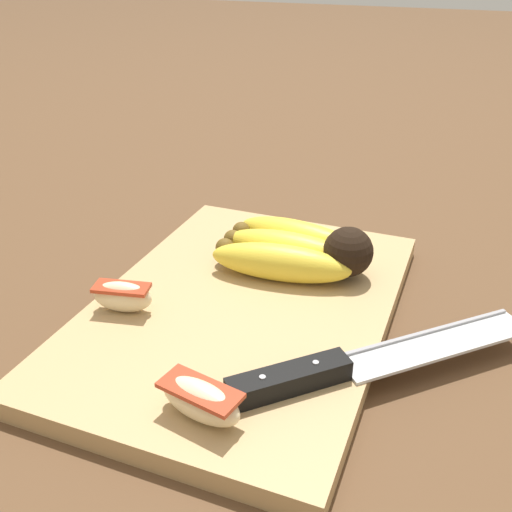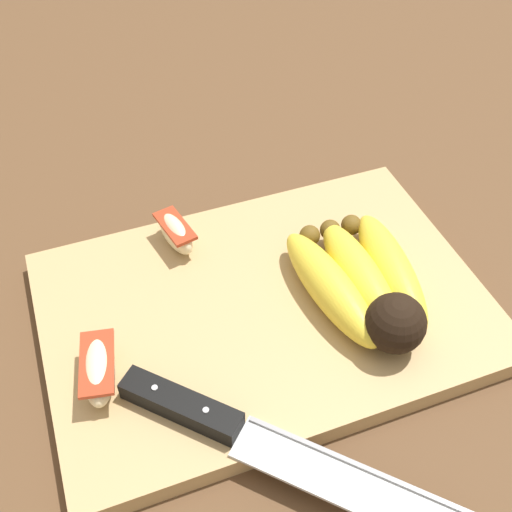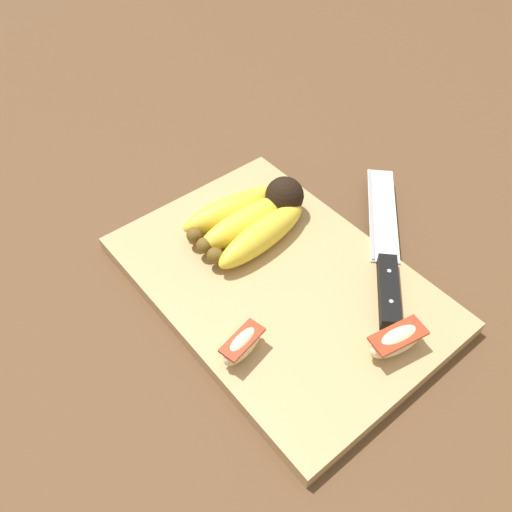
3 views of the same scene
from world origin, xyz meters
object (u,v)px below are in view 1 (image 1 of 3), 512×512
Objects in this scene: banana_bunch at (298,250)px; chefs_knife at (344,366)px; apple_wedge_near at (122,296)px; apple_wedge_middle at (201,400)px.

banana_bunch reaches higher than chefs_knife.
apple_wedge_near is at bearing 137.66° from banana_bunch.
banana_bunch is 2.32× the size of apple_wedge_middle.
apple_wedge_near is 0.84× the size of apple_wedge_middle.
apple_wedge_near is (-0.14, 0.13, -0.00)m from banana_bunch.
banana_bunch is at bearing 0.71° from apple_wedge_middle.
banana_bunch is 2.76× the size of apple_wedge_near.
apple_wedge_middle is at bearing 135.88° from chefs_knife.
banana_bunch is 0.17m from chefs_knife.
chefs_knife is 0.21m from apple_wedge_near.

